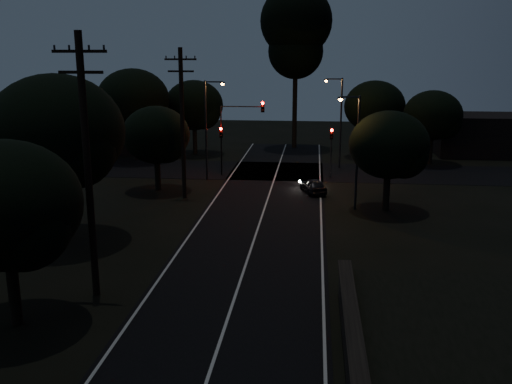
{
  "coord_description": "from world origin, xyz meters",
  "views": [
    {
      "loc": [
        3.21,
        -7.03,
        10.16
      ],
      "look_at": [
        0.0,
        24.0,
        2.5
      ],
      "focal_mm": 40.0,
      "sensor_mm": 36.0,
      "label": 1
    }
  ],
  "objects_px": {
    "streetlight_c": "(355,145)",
    "signal_mast": "(241,124)",
    "utility_pole_mid": "(87,164)",
    "streetlight_b": "(339,117)",
    "car": "(313,186)",
    "streetlight_a": "(208,123)",
    "signal_left": "(221,142)",
    "signal_right": "(331,144)",
    "utility_pole_far": "(182,121)",
    "tall_pine": "(296,31)"
  },
  "relations": [
    {
      "from": "streetlight_c",
      "to": "signal_mast",
      "type": "bearing_deg",
      "value": 131.19
    },
    {
      "from": "utility_pole_mid",
      "to": "streetlight_b",
      "type": "height_order",
      "value": "utility_pole_mid"
    },
    {
      "from": "streetlight_c",
      "to": "car",
      "type": "height_order",
      "value": "streetlight_c"
    },
    {
      "from": "streetlight_a",
      "to": "streetlight_c",
      "type": "bearing_deg",
      "value": -35.69
    },
    {
      "from": "signal_left",
      "to": "car",
      "type": "bearing_deg",
      "value": -36.28
    },
    {
      "from": "signal_left",
      "to": "signal_mast",
      "type": "height_order",
      "value": "signal_mast"
    },
    {
      "from": "signal_right",
      "to": "streetlight_b",
      "type": "distance_m",
      "value": 4.45
    },
    {
      "from": "streetlight_c",
      "to": "signal_left",
      "type": "bearing_deg",
      "value": 136.24
    },
    {
      "from": "car",
      "to": "utility_pole_far",
      "type": "bearing_deg",
      "value": -4.25
    },
    {
      "from": "utility_pole_mid",
      "to": "utility_pole_far",
      "type": "distance_m",
      "value": 17.0
    },
    {
      "from": "signal_mast",
      "to": "streetlight_c",
      "type": "bearing_deg",
      "value": -48.81
    },
    {
      "from": "utility_pole_mid",
      "to": "signal_left",
      "type": "relative_size",
      "value": 2.68
    },
    {
      "from": "signal_right",
      "to": "streetlight_c",
      "type": "height_order",
      "value": "streetlight_c"
    },
    {
      "from": "signal_left",
      "to": "streetlight_a",
      "type": "distance_m",
      "value": 2.77
    },
    {
      "from": "signal_right",
      "to": "car",
      "type": "relative_size",
      "value": 1.27
    },
    {
      "from": "streetlight_a",
      "to": "streetlight_c",
      "type": "distance_m",
      "value": 13.72
    },
    {
      "from": "signal_left",
      "to": "streetlight_b",
      "type": "distance_m",
      "value": 10.84
    },
    {
      "from": "signal_left",
      "to": "utility_pole_far",
      "type": "bearing_deg",
      "value": -99.94
    },
    {
      "from": "utility_pole_far",
      "to": "signal_mast",
      "type": "relative_size",
      "value": 1.68
    },
    {
      "from": "car",
      "to": "streetlight_a",
      "type": "bearing_deg",
      "value": -41.78
    },
    {
      "from": "tall_pine",
      "to": "signal_mast",
      "type": "xyz_separation_m",
      "value": [
        -3.91,
        -15.01,
        -8.01
      ]
    },
    {
      "from": "utility_pole_far",
      "to": "streetlight_b",
      "type": "relative_size",
      "value": 1.31
    },
    {
      "from": "streetlight_a",
      "to": "streetlight_b",
      "type": "distance_m",
      "value": 12.19
    },
    {
      "from": "utility_pole_mid",
      "to": "streetlight_a",
      "type": "bearing_deg",
      "value": 88.27
    },
    {
      "from": "utility_pole_mid",
      "to": "signal_mast",
      "type": "relative_size",
      "value": 1.76
    },
    {
      "from": "tall_pine",
      "to": "signal_right",
      "type": "height_order",
      "value": "tall_pine"
    },
    {
      "from": "utility_pole_mid",
      "to": "signal_right",
      "type": "bearing_deg",
      "value": 67.01
    },
    {
      "from": "streetlight_a",
      "to": "signal_mast",
      "type": "bearing_deg",
      "value": 39.77
    },
    {
      "from": "streetlight_c",
      "to": "signal_right",
      "type": "bearing_deg",
      "value": 97.02
    },
    {
      "from": "tall_pine",
      "to": "signal_mast",
      "type": "bearing_deg",
      "value": -104.62
    },
    {
      "from": "tall_pine",
      "to": "streetlight_c",
      "type": "distance_m",
      "value": 26.69
    },
    {
      "from": "tall_pine",
      "to": "streetlight_b",
      "type": "relative_size",
      "value": 2.14
    },
    {
      "from": "streetlight_b",
      "to": "car",
      "type": "bearing_deg",
      "value": -102.21
    },
    {
      "from": "streetlight_b",
      "to": "signal_left",
      "type": "bearing_deg",
      "value": -157.95
    },
    {
      "from": "signal_left",
      "to": "streetlight_c",
      "type": "distance_m",
      "value": 14.52
    },
    {
      "from": "streetlight_a",
      "to": "streetlight_b",
      "type": "bearing_deg",
      "value": 29.48
    },
    {
      "from": "signal_left",
      "to": "signal_right",
      "type": "height_order",
      "value": "same"
    },
    {
      "from": "signal_left",
      "to": "streetlight_a",
      "type": "bearing_deg",
      "value": -109.59
    },
    {
      "from": "utility_pole_mid",
      "to": "tall_pine",
      "type": "distance_m",
      "value": 41.14
    },
    {
      "from": "signal_right",
      "to": "signal_mast",
      "type": "distance_m",
      "value": 7.66
    },
    {
      "from": "utility_pole_far",
      "to": "signal_right",
      "type": "height_order",
      "value": "utility_pole_far"
    },
    {
      "from": "signal_right",
      "to": "streetlight_c",
      "type": "xyz_separation_m",
      "value": [
        1.23,
        -9.99,
        1.51
      ]
    },
    {
      "from": "signal_left",
      "to": "streetlight_b",
      "type": "xyz_separation_m",
      "value": [
        9.91,
        4.01,
        1.8
      ]
    },
    {
      "from": "signal_mast",
      "to": "streetlight_a",
      "type": "relative_size",
      "value": 0.78
    },
    {
      "from": "tall_pine",
      "to": "streetlight_b",
      "type": "distance_m",
      "value": 14.11
    },
    {
      "from": "utility_pole_mid",
      "to": "car",
      "type": "bearing_deg",
      "value": 64.47
    },
    {
      "from": "signal_mast",
      "to": "car",
      "type": "bearing_deg",
      "value": -43.14
    },
    {
      "from": "utility_pole_mid",
      "to": "streetlight_c",
      "type": "xyz_separation_m",
      "value": [
        11.83,
        15.0,
        -1.39
      ]
    },
    {
      "from": "utility_pole_far",
      "to": "car",
      "type": "distance_m",
      "value": 10.68
    },
    {
      "from": "utility_pole_mid",
      "to": "signal_left",
      "type": "distance_m",
      "value": 25.19
    }
  ]
}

